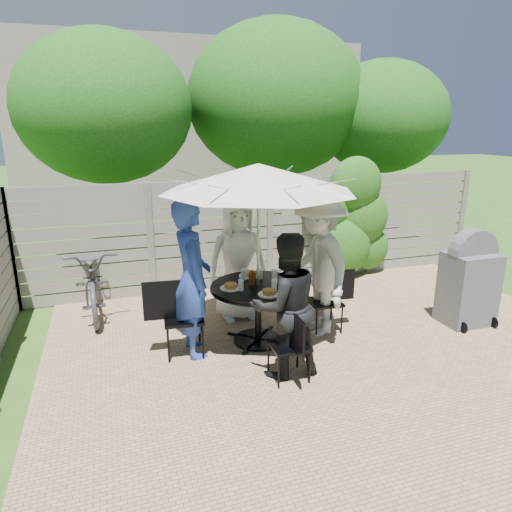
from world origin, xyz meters
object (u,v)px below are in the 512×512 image
object	(u,v)px
glass_right	(274,275)
bbq_grill	(469,282)
glass_back	(244,274)
plate_front	(269,293)
person_back	(238,260)
syrup_jug	(252,278)
patio_table	(258,303)
glass_left	(241,285)
chair_front	(289,359)
umbrella	(258,178)
chair_back	(235,296)
bicycle	(93,279)
person_front	(285,306)
plate_back	(249,275)
plate_right	(285,280)
person_left	(192,279)
coffee_cup	(260,274)
chair_left	(183,333)
glass_front	(274,286)
chair_right	(325,313)

from	to	relation	value
glass_right	bbq_grill	world-z (taller)	bbq_grill
glass_back	plate_front	bearing A→B (deg)	-78.14
person_back	syrup_jug	world-z (taller)	person_back
plate_front	bbq_grill	xyz separation A→B (m)	(2.92, 0.01, -0.18)
patio_table	glass_left	world-z (taller)	glass_left
chair_front	glass_left	size ratio (longest dim) A/B	6.01
patio_table	umbrella	size ratio (longest dim) A/B	0.51
patio_table	plate_front	bearing A→B (deg)	-87.75
patio_table	chair_back	bearing A→B (deg)	92.17
glass_right	bicycle	size ratio (longest dim) A/B	0.07
person_front	syrup_jug	world-z (taller)	person_front
plate_front	syrup_jug	size ratio (longest dim) A/B	1.62
chair_front	plate_back	world-z (taller)	chair_front
patio_table	glass_back	xyz separation A→B (m)	(-0.12, 0.26, 0.30)
umbrella	plate_right	bearing A→B (deg)	2.25
person_left	chair_front	distance (m)	1.45
glass_back	coffee_cup	bearing A→B (deg)	-8.69
person_back	person_left	bearing A→B (deg)	-135.00
umbrella	bicycle	bearing A→B (deg)	139.76
chair_left	person_back	bearing A→B (deg)	48.22
umbrella	glass_front	world-z (taller)	umbrella
person_back	glass_right	size ratio (longest dim) A/B	12.43
glass_left	bbq_grill	xyz separation A→B (m)	(3.19, -0.24, -0.23)
chair_front	bbq_grill	world-z (taller)	bbq_grill
glass_left	bbq_grill	bearing A→B (deg)	-4.23
plate_right	glass_back	xyz separation A→B (m)	(-0.47, 0.24, 0.05)
plate_front	bbq_grill	distance (m)	2.92
plate_right	plate_back	bearing A→B (deg)	137.25
umbrella	syrup_jug	bearing A→B (deg)	142.45
chair_back	glass_left	xyz separation A→B (m)	(-0.22, -1.08, 0.57)
person_left	bbq_grill	size ratio (longest dim) A/B	1.40
person_back	plate_back	distance (m)	0.48
person_back	syrup_jug	size ratio (longest dim) A/B	10.87
chair_right	syrup_jug	size ratio (longest dim) A/B	5.31
plate_front	glass_front	world-z (taller)	glass_front
glass_left	coffee_cup	size ratio (longest dim) A/B	1.17
plate_back	glass_left	distance (m)	0.53
glass_front	bicycle	size ratio (longest dim) A/B	0.07
syrup_jug	bbq_grill	bearing A→B (deg)	-7.58
person_front	bicycle	distance (m)	3.25
plate_back	bbq_grill	xyz separation A→B (m)	(2.95, -0.71, -0.18)
umbrella	chair_front	distance (m)	2.08
chair_right	glass_left	bearing A→B (deg)	11.18
bicycle	person_front	bearing A→B (deg)	-53.47
plate_back	glass_front	distance (m)	0.63
plate_front	bicycle	bearing A→B (deg)	134.45
chair_back	glass_right	size ratio (longest dim) A/B	6.48
person_left	plate_back	size ratio (longest dim) A/B	7.34
umbrella	glass_front	size ratio (longest dim) A/B	17.33
person_left	person_front	bearing A→B (deg)	-135.00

